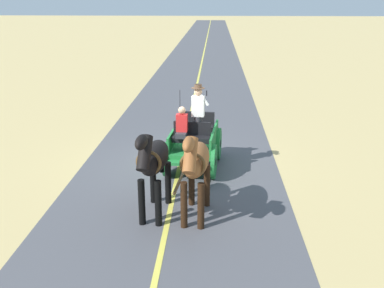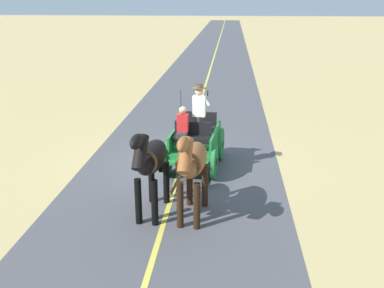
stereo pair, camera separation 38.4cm
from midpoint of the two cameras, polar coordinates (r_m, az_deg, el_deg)
ground_plane at (r=13.06m, az=-0.50°, el=-2.58°), size 200.00×200.00×0.00m
road_surface at (r=13.06m, az=-0.50°, el=-2.57°), size 5.73×160.00×0.01m
road_centre_stripe at (r=13.06m, az=-0.50°, el=-2.55°), size 0.12×160.00×0.00m
horse_drawn_carriage at (r=12.50m, az=1.31°, el=0.40°), size 1.62×4.52×2.50m
horse_near_side at (r=9.45m, az=1.19°, el=-2.52°), size 0.71×2.14×2.21m
horse_off_side at (r=9.63m, az=-4.26°, el=-2.16°), size 0.70×2.14×2.21m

